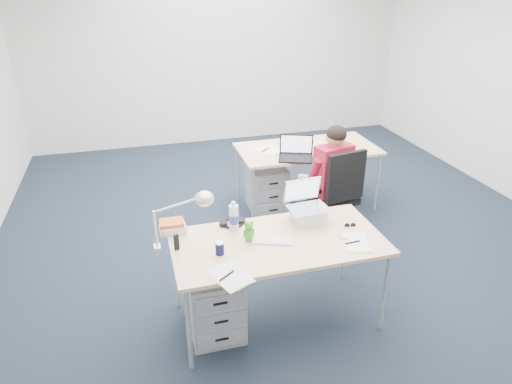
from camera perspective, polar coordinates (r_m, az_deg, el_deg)
The scene contains 24 objects.
floor at distance 4.78m, azimuth 4.53°, elevation -6.65°, with size 7.00×7.00×0.00m, color black.
room at distance 4.13m, azimuth 5.37°, elevation 13.88°, with size 6.02×7.02×2.80m.
desk_near at distance 3.49m, azimuth 2.77°, elevation -6.72°, with size 1.60×0.80×0.73m.
desk_far at distance 5.34m, azimuth 6.44°, elevation 5.05°, with size 1.60×0.80×0.73m.
office_chair at distance 4.83m, azimuth 9.41°, elevation -2.59°, with size 0.75×0.75×1.02m.
seated_person at distance 4.81m, azimuth 8.48°, elevation 1.64°, with size 0.49×0.72×1.22m.
drawer_pedestal_near at distance 3.62m, azimuth -5.23°, elevation -13.32°, with size 0.40×0.50×0.55m, color #AEB0B3.
drawer_pedestal_far at distance 5.35m, azimuth 1.35°, elevation 0.49°, with size 0.40×0.50×0.55m, color #AEB0B3.
silver_laptop at distance 3.65m, azimuth 6.59°, elevation -1.46°, with size 0.31×0.25×0.33m, color silver, non-canonical shape.
wireless_keyboard at distance 3.45m, azimuth 2.08°, elevation -6.03°, with size 0.31×0.13×0.02m, color white.
computer_mouse at distance 3.54m, azimuth 10.86°, elevation -5.46°, with size 0.06×0.09×0.03m, color white.
headphones at distance 3.66m, azimuth -2.96°, elevation -3.82°, with size 0.22×0.17×0.04m, color black, non-canonical shape.
can_koozie at distance 3.28m, azimuth -4.56°, elevation -6.99°, with size 0.06×0.06×0.10m, color #13123A.
water_bottle at distance 3.54m, azimuth -2.81°, elevation -2.99°, with size 0.08×0.08×0.24m, color silver.
bear_figurine at distance 3.42m, azimuth -0.89°, elevation -4.89°, with size 0.09×0.07×0.16m, color #228022, non-canonical shape.
book_stack at distance 3.61m, azimuth -10.40°, elevation -4.25°, with size 0.20×0.15×0.09m, color silver.
cordless_phone at distance 3.37m, azimuth -9.92°, elevation -6.19°, with size 0.03×0.02×0.13m, color black.
papers_left at distance 3.08m, azimuth -3.30°, elevation -10.49°, with size 0.21×0.30×0.01m, color #FFF493.
papers_right at distance 3.50m, azimuth 12.23°, elevation -6.24°, with size 0.19×0.27×0.01m, color #FFF493.
sunglasses at distance 3.71m, azimuth 11.68°, elevation -4.10°, with size 0.09×0.04×0.02m, color black, non-canonical shape.
desk_lamp at distance 3.28m, azimuth -10.13°, elevation -3.73°, with size 0.40×0.15×0.46m, color silver, non-canonical shape.
dark_laptop at distance 4.92m, azimuth 5.04°, elevation 5.53°, with size 0.36×0.35×0.27m, color black, non-canonical shape.
far_cup at distance 5.57m, azimuth 10.27°, elevation 6.71°, with size 0.07×0.07×0.10m, color white.
far_papers at distance 5.19m, azimuth 1.43°, elevation 5.19°, with size 0.22×0.32×0.01m, color white.
Camera 1 is at (-1.45, -3.77, 2.55)m, focal length 32.00 mm.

